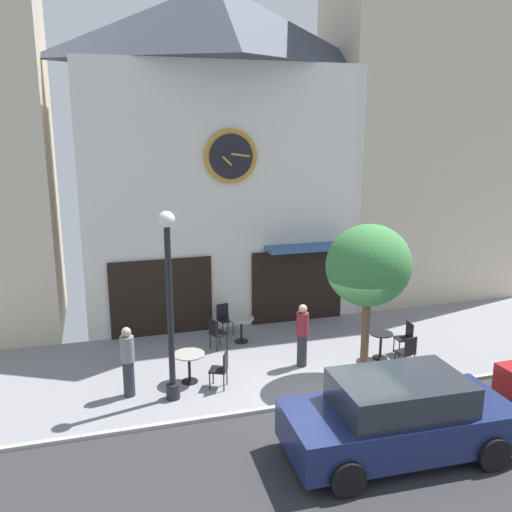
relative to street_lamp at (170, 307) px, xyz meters
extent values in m
cube|color=gray|center=(3.40, 1.46, -2.22)|extent=(25.93, 5.28, 0.05)
cube|color=#2D2D30|center=(3.40, -4.23, -2.22)|extent=(25.93, 6.09, 0.05)
cube|color=#A8A5A0|center=(3.40, -1.16, -2.16)|extent=(25.93, 0.12, 0.08)
cube|color=silver|center=(2.41, 5.58, 1.75)|extent=(8.57, 2.96, 7.90)
pyramid|color=#383D4C|center=(2.41, 5.58, 6.86)|extent=(7.71, 4.14, 2.32)
cylinder|color=#B7842D|center=(2.41, 4.04, 3.03)|extent=(1.57, 0.10, 1.57)
cylinder|color=black|center=(2.41, 3.98, 3.03)|extent=(1.29, 0.04, 1.29)
cube|color=#B7842D|center=(2.28, 3.94, 2.91)|extent=(0.30, 0.03, 0.29)
cube|color=#B7842D|center=(2.68, 3.94, 3.07)|extent=(0.55, 0.03, 0.13)
cube|color=black|center=(0.27, 4.06, -1.05)|extent=(3.00, 0.10, 2.30)
cube|color=black|center=(4.55, 4.06, -1.05)|extent=(3.00, 0.10, 2.30)
cube|color=#33568C|center=(4.81, 3.75, 0.25)|extent=(2.74, 0.90, 0.12)
cube|color=beige|center=(9.83, 5.75, 3.95)|extent=(6.85, 3.30, 12.29)
cylinder|color=black|center=(0.00, 0.00, -2.02)|extent=(0.32, 0.32, 0.36)
cylinder|color=black|center=(0.00, 0.00, -0.21)|extent=(0.14, 0.14, 3.97)
sphere|color=white|center=(0.00, 0.00, 1.95)|extent=(0.36, 0.36, 0.36)
cylinder|color=brown|center=(4.75, -0.14, -1.15)|extent=(0.20, 0.20, 2.11)
ellipsoid|color=#3D8442|center=(4.75, -0.14, 0.64)|extent=(2.09, 1.88, 1.98)
cylinder|color=black|center=(0.50, 0.70, -1.84)|extent=(0.07, 0.07, 0.73)
cylinder|color=black|center=(0.50, 0.70, -2.18)|extent=(0.40, 0.40, 0.03)
cylinder|color=gray|center=(0.50, 0.70, -1.47)|extent=(0.77, 0.77, 0.03)
cylinder|color=black|center=(2.37, 2.80, -1.85)|extent=(0.07, 0.07, 0.71)
cylinder|color=black|center=(2.37, 2.80, -2.18)|extent=(0.40, 0.40, 0.03)
cylinder|color=gray|center=(2.37, 2.80, -1.49)|extent=(0.72, 0.72, 0.03)
cylinder|color=black|center=(5.64, 0.63, -1.85)|extent=(0.07, 0.07, 0.71)
cylinder|color=black|center=(5.64, 0.63, -2.18)|extent=(0.40, 0.40, 0.03)
cylinder|color=black|center=(5.64, 0.63, -1.49)|extent=(0.62, 0.62, 0.03)
cube|color=black|center=(2.07, 3.52, -1.75)|extent=(0.49, 0.49, 0.04)
cube|color=black|center=(2.02, 3.69, -1.52)|extent=(0.38, 0.13, 0.45)
cylinder|color=black|center=(1.94, 3.31, -1.97)|extent=(0.03, 0.03, 0.45)
cylinder|color=black|center=(2.27, 3.40, -1.97)|extent=(0.03, 0.03, 0.45)
cylinder|color=black|center=(1.86, 3.64, -1.97)|extent=(0.03, 0.03, 0.45)
cylinder|color=black|center=(2.19, 3.73, -1.97)|extent=(0.03, 0.03, 0.45)
cube|color=black|center=(6.36, 0.71, -1.75)|extent=(0.44, 0.44, 0.04)
cube|color=black|center=(6.54, 0.69, -1.52)|extent=(0.08, 0.38, 0.45)
cylinder|color=black|center=(6.21, 0.89, -1.97)|extent=(0.03, 0.03, 0.45)
cylinder|color=black|center=(6.17, 0.55, -1.97)|extent=(0.03, 0.03, 0.45)
cylinder|color=black|center=(6.54, 0.86, -1.97)|extent=(0.03, 0.03, 0.45)
cylinder|color=black|center=(6.51, 0.52, -1.97)|extent=(0.03, 0.03, 0.45)
cube|color=black|center=(5.92, -0.11, -1.75)|extent=(0.47, 0.47, 0.04)
cube|color=black|center=(5.96, -0.29, -1.52)|extent=(0.38, 0.12, 0.45)
cylinder|color=black|center=(6.05, 0.09, -1.97)|extent=(0.03, 0.03, 0.45)
cylinder|color=black|center=(5.72, 0.02, -1.97)|extent=(0.03, 0.03, 0.45)
cylinder|color=black|center=(6.12, -0.24, -1.97)|extent=(0.03, 0.03, 0.45)
cylinder|color=black|center=(5.79, -0.32, -1.97)|extent=(0.03, 0.03, 0.45)
cube|color=black|center=(1.11, 0.23, -1.75)|extent=(0.53, 0.53, 0.04)
cube|color=black|center=(1.27, 0.15, -1.52)|extent=(0.20, 0.36, 0.45)
cylinder|color=black|center=(1.03, 0.46, -1.97)|extent=(0.03, 0.03, 0.45)
cylinder|color=black|center=(0.89, 0.15, -1.97)|extent=(0.03, 0.03, 0.45)
cylinder|color=black|center=(1.34, 0.31, -1.97)|extent=(0.03, 0.03, 0.45)
cylinder|color=black|center=(1.19, 0.00, -1.97)|extent=(0.03, 0.03, 0.45)
cube|color=black|center=(1.63, 2.51, -1.75)|extent=(0.52, 0.52, 0.04)
cube|color=black|center=(1.47, 2.44, -1.52)|extent=(0.18, 0.37, 0.45)
cylinder|color=black|center=(1.85, 2.42, -1.97)|extent=(0.03, 0.03, 0.45)
cylinder|color=black|center=(1.72, 2.73, -1.97)|extent=(0.03, 0.03, 0.45)
cylinder|color=black|center=(1.54, 2.29, -1.97)|extent=(0.03, 0.03, 0.45)
cylinder|color=black|center=(1.41, 2.60, -1.97)|extent=(0.03, 0.03, 0.45)
cylinder|color=#2D2D38|center=(-0.95, 0.42, -1.77)|extent=(0.34, 0.34, 0.85)
cylinder|color=slate|center=(-0.95, 0.42, -1.05)|extent=(0.42, 0.42, 0.60)
sphere|color=tan|center=(-0.95, 0.42, -0.64)|extent=(0.22, 0.22, 0.22)
cylinder|color=#2D2D38|center=(3.46, 0.80, -1.77)|extent=(0.36, 0.36, 0.85)
cylinder|color=maroon|center=(3.46, 0.80, -1.05)|extent=(0.45, 0.45, 0.60)
sphere|color=tan|center=(3.46, 0.80, -0.64)|extent=(0.22, 0.22, 0.22)
cube|color=navy|center=(3.77, -3.35, -1.60)|extent=(4.36, 1.95, 0.75)
cube|color=#262B33|center=(3.77, -3.35, -0.95)|extent=(2.46, 1.67, 0.60)
cylinder|color=black|center=(5.16, -4.30, -1.88)|extent=(0.65, 0.24, 0.64)
cylinder|color=black|center=(5.22, -2.50, -1.88)|extent=(0.65, 0.24, 0.64)
cylinder|color=black|center=(2.33, -4.20, -1.88)|extent=(0.65, 0.24, 0.64)
cylinder|color=black|center=(2.39, -2.40, -1.88)|extent=(0.65, 0.24, 0.64)
camera|label=1|loc=(-1.41, -11.43, 3.86)|focal=38.15mm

